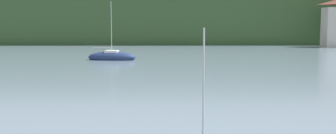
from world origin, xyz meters
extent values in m
cube|color=#38562D|center=(0.00, 140.24, 6.25)|extent=(352.00, 52.69, 12.50)
ellipsoid|color=#264223|center=(35.67, 153.41, 4.38)|extent=(246.40, 36.88, 31.67)
cylinder|color=#B7B7BC|center=(1.13, 35.28, 2.94)|extent=(0.06, 0.06, 4.65)
ellipsoid|color=navy|center=(-7.89, 78.68, 0.38)|extent=(7.08, 3.01, 1.68)
cylinder|color=#B7B7BC|center=(-7.89, 78.68, 4.56)|extent=(0.08, 0.08, 7.45)
cylinder|color=#ADADB2|center=(-9.24, 78.82, 1.73)|extent=(2.71, 0.35, 0.07)
cube|color=silver|center=(-7.89, 78.68, 1.10)|extent=(1.98, 1.61, 0.52)
camera|label=1|loc=(-0.13, 22.11, 5.47)|focal=42.40mm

